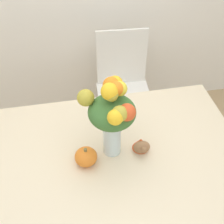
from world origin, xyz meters
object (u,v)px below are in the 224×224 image
Objects in this scene: pumpkin at (86,156)px; turkey_figurine at (141,145)px; flower_vase at (112,113)px; dining_chair_near_window at (123,89)px.

pumpkin reaches higher than turkey_figurine.
flower_vase is 1.01m from dining_chair_near_window.
turkey_figurine is 0.13× the size of dining_chair_near_window.
flower_vase is at bearing -103.29° from dining_chair_near_window.
flower_vase is 3.95× the size of pumpkin.
pumpkin is at bearing -160.91° from flower_vase.
flower_vase is 0.28m from pumpkin.
flower_vase is 0.29m from turkey_figurine.
pumpkin is at bearing -174.45° from turkey_figurine.
dining_chair_near_window is (0.10, 0.85, -0.29)m from turkey_figurine.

